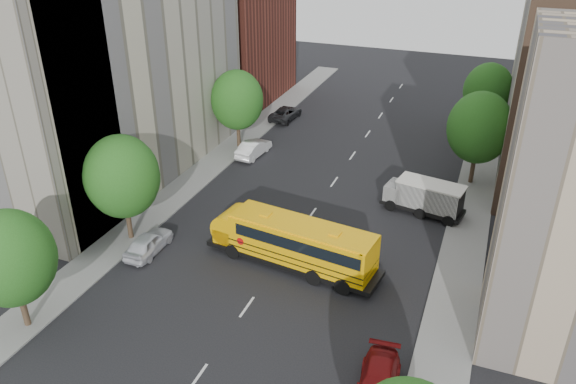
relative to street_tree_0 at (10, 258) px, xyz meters
The scene contains 18 objects.
ground 18.40m from the street_tree_0, 51.84° to the left, with size 120.00×120.00×0.00m, color black.
sidewalk_left 19.55m from the street_tree_0, 91.51° to the left, with size 3.00×80.00×0.12m, color slate.
sidewalk_right 29.80m from the street_tree_0, 40.18° to the left, with size 3.00×80.00×0.12m, color slate.
lane_markings 26.80m from the street_tree_0, 65.38° to the left, with size 0.15×64.00×0.01m, color silver.
building_left_cream 21.86m from the street_tree_0, 109.29° to the left, with size 10.00×26.00×20.00m, color #BAB396.
building_left_redbrick 42.62m from the street_tree_0, 99.46° to the left, with size 10.00×15.00×13.00m, color maroon.
building_left_near 12.42m from the street_tree_0, 126.38° to the left, with size 10.00×7.00×17.00m, color tan.
street_tree_0 is the anchor object (origin of this frame).
street_tree_1 10.00m from the street_tree_0, 90.00° to the left, with size 5.12×5.12×7.90m.
street_tree_2 28.00m from the street_tree_0, 90.00° to the left, with size 4.99×4.99×7.71m.
street_tree_4 35.61m from the street_tree_0, 51.84° to the left, with size 5.25×5.25×8.10m.
street_tree_5 45.65m from the street_tree_0, 61.19° to the left, with size 4.86×4.86×7.51m.
school_bus 16.50m from the street_tree_0, 43.08° to the left, with size 12.32×4.34×3.40m.
safari_truck 28.72m from the street_tree_0, 48.33° to the left, with size 6.53×3.36×2.67m.
parked_car_0 10.05m from the street_tree_0, 76.26° to the left, with size 1.74×4.33×1.48m, color silver.
parked_car_1 26.99m from the street_tree_0, 85.28° to the left, with size 1.61×4.61×1.52m, color white.
parked_car_2 37.28m from the street_tree_0, 87.84° to the left, with size 2.31×5.01×1.39m, color black.
parked_car_3 20.31m from the street_tree_0, ahead, with size 1.95×4.80×1.39m, color maroon.
Camera 1 is at (11.85, -31.93, 21.67)m, focal length 35.00 mm.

